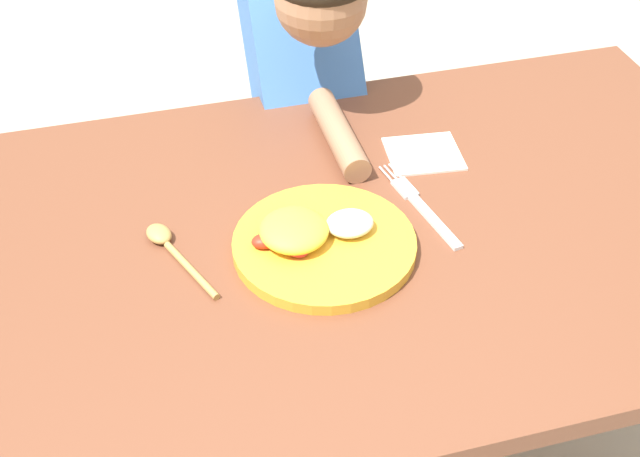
% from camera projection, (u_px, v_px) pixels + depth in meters
% --- Properties ---
extents(dining_table, '(1.29, 0.80, 0.71)m').
position_uv_depth(dining_table, '(362.00, 286.00, 1.33)').
color(dining_table, brown).
rests_on(dining_table, ground_plane).
extents(plate, '(0.26, 0.26, 0.05)m').
position_uv_depth(plate, '(319.00, 240.00, 1.21)').
color(plate, gold).
rests_on(plate, dining_table).
extents(fork, '(0.06, 0.22, 0.01)m').
position_uv_depth(fork, '(421.00, 207.00, 1.29)').
color(fork, silver).
rests_on(fork, dining_table).
extents(spoon, '(0.09, 0.17, 0.02)m').
position_uv_depth(spoon, '(169.00, 246.00, 1.21)').
color(spoon, '#AE8948').
rests_on(spoon, dining_table).
extents(person, '(0.19, 0.49, 0.99)m').
position_uv_depth(person, '(304.00, 153.00, 1.71)').
color(person, '#4D495C').
rests_on(person, ground_plane).
extents(napkin, '(0.13, 0.12, 0.00)m').
position_uv_depth(napkin, '(424.00, 154.00, 1.39)').
color(napkin, white).
rests_on(napkin, dining_table).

